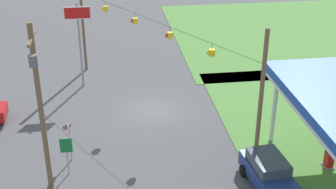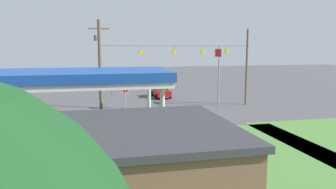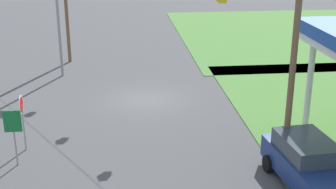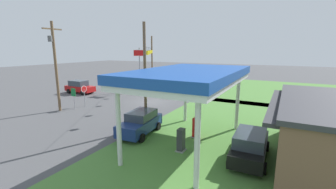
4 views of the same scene
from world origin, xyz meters
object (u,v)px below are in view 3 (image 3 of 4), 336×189
Objects in this scene: car_at_pumps_front at (307,163)px; stop_sign_overhead at (57,1)px; route_sign at (13,127)px; stop_sign_roadside at (22,111)px.

car_at_pumps_front is 18.72m from stop_sign_overhead.
stop_sign_overhead reaches higher than car_at_pumps_front.
route_sign is (-2.79, -11.06, 0.75)m from car_at_pumps_front.
car_at_pumps_front is 1.87× the size of stop_sign_roadside.
stop_sign_overhead is 2.88× the size of route_sign.
route_sign is (12.19, -0.52, -3.12)m from stop_sign_overhead.
route_sign is at bearing 176.53° from stop_sign_roadside.
stop_sign_roadside reaches higher than car_at_pumps_front.
car_at_pumps_front is at bearing 75.87° from route_sign.
car_at_pumps_front is at bearing -111.00° from stop_sign_roadside.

